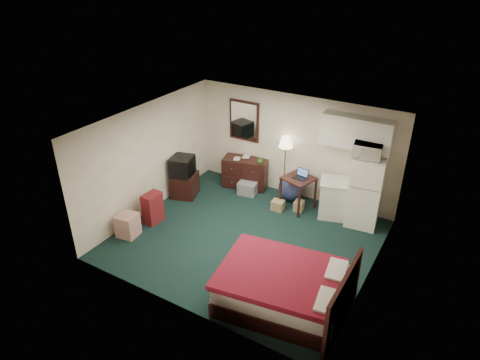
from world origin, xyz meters
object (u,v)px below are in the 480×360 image
Objects in this scene: floor_lamp at (285,167)px; fridge at (366,192)px; bed at (282,288)px; tv_stand at (185,185)px; suitcase at (153,208)px; desk at (298,193)px; kitchen_counter at (338,199)px; dresser at (245,173)px.

fridge is (2.01, -0.24, 0.01)m from floor_lamp.
bed is 4.21m from tv_stand.
desk is at bearing 42.90° from suitcase.
suitcase is at bearing -162.88° from kitchen_counter.
tv_stand is (-3.64, 2.12, -0.04)m from bed.
fridge is at bearing -16.31° from dresser.
fridge is 3.17m from bed.
kitchen_counter is 4.09m from suitcase.
fridge is at bearing -6.86° from floor_lamp.
desk reaches higher than suitcase.
suitcase is (-3.38, -2.30, -0.07)m from kitchen_counter.
suitcase is (-3.52, 0.81, 0.03)m from bed.
dresser is 0.71× the size of fridge.
kitchen_counter is 3.12m from bed.
tv_stand is (-3.50, -0.99, -0.14)m from kitchen_counter.
floor_lamp is 0.78× the size of bed.
floor_lamp reaches higher than tv_stand.
floor_lamp is at bearing -9.20° from dresser.
bed is (0.14, -3.11, -0.10)m from kitchen_counter.
kitchen_counter is at bearing 26.58° from desk.
kitchen_counter is (0.89, 0.15, 0.02)m from desk.
tv_stand is at bearing -173.19° from fridge.
desk reaches higher than bed.
floor_lamp is 1.95× the size of desk.
kitchen_counter is 0.69m from fridge.
dresser is 1.11m from floor_lamp.
floor_lamp is 2.52× the size of tv_stand.
dresser is 1.59× the size of suitcase.
kitchen_counter reaches higher than tv_stand.
fridge reaches higher than desk.
tv_stand is (-4.08, -0.98, -0.50)m from fridge.
desk is 1.53m from fridge.
suitcase is at bearing 158.55° from bed.
desk is (1.57, -0.31, 0.02)m from dresser.
kitchen_counter is at bearing 172.21° from fridge.
suitcase reaches higher than bed.
dresser reaches higher than tv_stand.
fridge is (1.48, 0.14, 0.39)m from desk.
floor_lamp is 0.99× the size of fridge.
kitchen_counter reaches higher than desk.
suitcase is at bearing -122.05° from desk.
fridge reaches higher than kitchen_counter.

